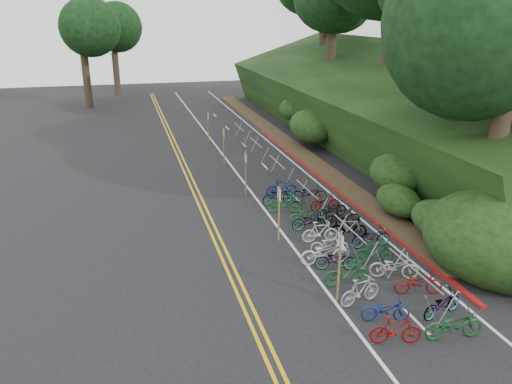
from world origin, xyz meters
TOP-DOWN VIEW (x-y plane):
  - ground at (0.00, 0.00)m, footprint 120.00×120.00m
  - road_markings at (0.63, 10.10)m, footprint 7.47×80.00m
  - red_curb at (5.70, 12.00)m, footprint 0.25×28.00m
  - embankment at (12.96, 19.04)m, footprint 14.30×48.14m
  - bike_rack_front at (3.55, -0.94)m, footprint 1.19×3.35m
  - bike_racks_rest at (3.00, 13.00)m, footprint 1.14×23.00m
  - signpost_near at (1.10, -0.25)m, footprint 0.08×0.40m
  - signposts_rest at (0.60, 14.00)m, footprint 0.08×18.40m
  - bike_front at (1.69, 2.39)m, footprint 0.86×2.03m
  - bike_valet at (2.98, 3.50)m, footprint 3.25×15.17m

SIDE VIEW (x-z plane):
  - ground at x=0.00m, z-range 0.00..0.00m
  - road_markings at x=0.63m, z-range 0.00..0.01m
  - red_curb at x=5.70m, z-range 0.00..0.10m
  - bike_valet at x=2.98m, z-range -0.06..1.02m
  - bike_front at x=1.69m, z-range 0.00..1.04m
  - bike_racks_rest at x=3.00m, z-range 0.27..1.44m
  - bike_rack_front at x=3.55m, z-range 0.30..1.57m
  - signposts_rest at x=0.60m, z-range 0.18..2.68m
  - signpost_near at x=1.10m, z-range 0.19..2.81m
  - embankment at x=12.96m, z-range -1.99..7.12m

